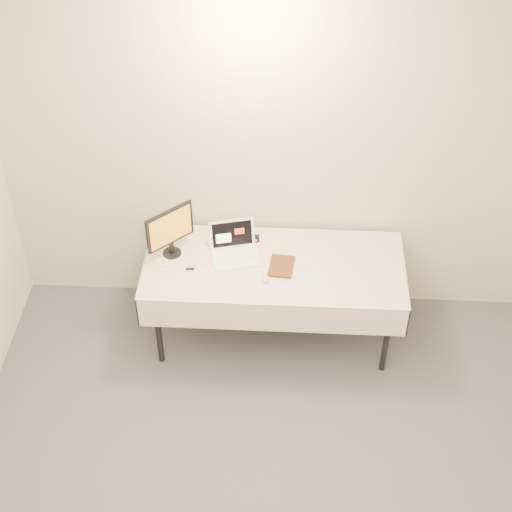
{
  "coord_description": "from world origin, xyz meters",
  "views": [
    {
      "loc": [
        0.09,
        -2.06,
        4.5
      ],
      "look_at": [
        -0.13,
        1.99,
        0.86
      ],
      "focal_mm": 55.0,
      "sensor_mm": 36.0,
      "label": 1
    }
  ],
  "objects_px": {
    "table": "(274,271)",
    "book": "(270,254)",
    "monitor": "(170,229)",
    "laptop": "(234,248)"
  },
  "relations": [
    {
      "from": "monitor",
      "to": "book",
      "type": "distance_m",
      "value": 0.72
    },
    {
      "from": "table",
      "to": "laptop",
      "type": "xyz_separation_m",
      "value": [
        -0.29,
        0.1,
        0.12
      ]
    },
    {
      "from": "table",
      "to": "book",
      "type": "xyz_separation_m",
      "value": [
        -0.03,
        -0.02,
        0.18
      ]
    },
    {
      "from": "laptop",
      "to": "monitor",
      "type": "height_order",
      "value": "monitor"
    },
    {
      "from": "table",
      "to": "laptop",
      "type": "distance_m",
      "value": 0.33
    },
    {
      "from": "table",
      "to": "monitor",
      "type": "bearing_deg",
      "value": 174.01
    },
    {
      "from": "table",
      "to": "monitor",
      "type": "distance_m",
      "value": 0.8
    },
    {
      "from": "laptop",
      "to": "monitor",
      "type": "bearing_deg",
      "value": 168.78
    },
    {
      "from": "laptop",
      "to": "monitor",
      "type": "xyz_separation_m",
      "value": [
        -0.45,
        -0.02,
        0.18
      ]
    },
    {
      "from": "monitor",
      "to": "book",
      "type": "xyz_separation_m",
      "value": [
        0.71,
        -0.1,
        -0.12
      ]
    }
  ]
}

